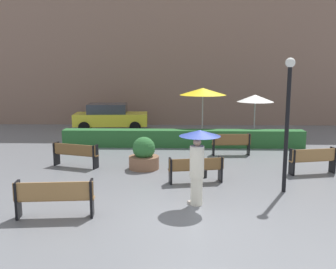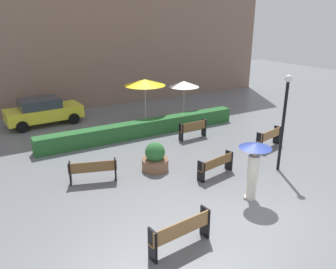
{
  "view_description": "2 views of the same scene",
  "coord_description": "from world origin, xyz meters",
  "px_view_note": "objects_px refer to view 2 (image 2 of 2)",
  "views": [
    {
      "loc": [
        -0.2,
        -9.34,
        3.62
      ],
      "look_at": [
        -0.56,
        3.57,
        1.4
      ],
      "focal_mm": 41.59,
      "sensor_mm": 36.0,
      "label": 1
    },
    {
      "loc": [
        -7.28,
        -6.73,
        5.94
      ],
      "look_at": [
        -0.45,
        5.05,
        1.14
      ],
      "focal_mm": 35.64,
      "sensor_mm": 36.0,
      "label": 2
    }
  ],
  "objects_px": {
    "patio_umbrella_yellow": "(145,82)",
    "parked_car": "(43,111)",
    "patio_umbrella_white": "(184,84)",
    "bench_near_left": "(181,231)",
    "bench_far_left": "(93,170)",
    "pedestrian_with_umbrella": "(254,162)",
    "bench_mid_center": "(216,164)",
    "bench_back_row": "(193,128)",
    "bench_far_right": "(269,137)",
    "planter_pot": "(155,158)",
    "lamp_post": "(284,114)"
  },
  "relations": [
    {
      "from": "pedestrian_with_umbrella",
      "to": "planter_pot",
      "type": "distance_m",
      "value": 4.21
    },
    {
      "from": "bench_mid_center",
      "to": "parked_car",
      "type": "height_order",
      "value": "parked_car"
    },
    {
      "from": "bench_mid_center",
      "to": "planter_pot",
      "type": "xyz_separation_m",
      "value": [
        -1.81,
        1.71,
        0.01
      ]
    },
    {
      "from": "bench_mid_center",
      "to": "planter_pot",
      "type": "relative_size",
      "value": 1.52
    },
    {
      "from": "patio_umbrella_white",
      "to": "parked_car",
      "type": "height_order",
      "value": "patio_umbrella_white"
    },
    {
      "from": "lamp_post",
      "to": "bench_far_left",
      "type": "bearing_deg",
      "value": 158.55
    },
    {
      "from": "bench_far_right",
      "to": "bench_mid_center",
      "type": "height_order",
      "value": "bench_far_right"
    },
    {
      "from": "bench_far_right",
      "to": "pedestrian_with_umbrella",
      "type": "bearing_deg",
      "value": -142.48
    },
    {
      "from": "pedestrian_with_umbrella",
      "to": "lamp_post",
      "type": "height_order",
      "value": "lamp_post"
    },
    {
      "from": "bench_far_left",
      "to": "planter_pot",
      "type": "distance_m",
      "value": 2.57
    },
    {
      "from": "patio_umbrella_white",
      "to": "bench_near_left",
      "type": "bearing_deg",
      "value": -122.96
    },
    {
      "from": "planter_pot",
      "to": "lamp_post",
      "type": "distance_m",
      "value": 5.41
    },
    {
      "from": "bench_back_row",
      "to": "planter_pot",
      "type": "bearing_deg",
      "value": -146.05
    },
    {
      "from": "patio_umbrella_white",
      "to": "parked_car",
      "type": "distance_m",
      "value": 8.44
    },
    {
      "from": "planter_pot",
      "to": "parked_car",
      "type": "xyz_separation_m",
      "value": [
        -2.74,
        8.68,
        0.32
      ]
    },
    {
      "from": "pedestrian_with_umbrella",
      "to": "bench_back_row",
      "type": "bearing_deg",
      "value": 74.43
    },
    {
      "from": "bench_far_left",
      "to": "bench_back_row",
      "type": "relative_size",
      "value": 1.11
    },
    {
      "from": "bench_back_row",
      "to": "parked_car",
      "type": "relative_size",
      "value": 0.38
    },
    {
      "from": "bench_far_left",
      "to": "lamp_post",
      "type": "height_order",
      "value": "lamp_post"
    },
    {
      "from": "planter_pot",
      "to": "parked_car",
      "type": "bearing_deg",
      "value": 107.52
    },
    {
      "from": "bench_far_right",
      "to": "pedestrian_with_umbrella",
      "type": "xyz_separation_m",
      "value": [
        -4.12,
        -3.16,
        0.84
      ]
    },
    {
      "from": "bench_near_left",
      "to": "bench_far_left",
      "type": "xyz_separation_m",
      "value": [
        -0.81,
        4.94,
        -0.03
      ]
    },
    {
      "from": "pedestrian_with_umbrella",
      "to": "parked_car",
      "type": "distance_m",
      "value": 13.21
    },
    {
      "from": "bench_far_left",
      "to": "bench_near_left",
      "type": "bearing_deg",
      "value": -80.65
    },
    {
      "from": "patio_umbrella_white",
      "to": "bench_back_row",
      "type": "bearing_deg",
      "value": -115.14
    },
    {
      "from": "pedestrian_with_umbrella",
      "to": "patio_umbrella_white",
      "type": "distance_m",
      "value": 10.01
    },
    {
      "from": "bench_back_row",
      "to": "patio_umbrella_yellow",
      "type": "xyz_separation_m",
      "value": [
        -1.01,
        3.47,
        1.92
      ]
    },
    {
      "from": "bench_mid_center",
      "to": "pedestrian_with_umbrella",
      "type": "relative_size",
      "value": 0.88
    },
    {
      "from": "patio_umbrella_yellow",
      "to": "parked_car",
      "type": "relative_size",
      "value": 0.61
    },
    {
      "from": "pedestrian_with_umbrella",
      "to": "patio_umbrella_yellow",
      "type": "relative_size",
      "value": 0.77
    },
    {
      "from": "planter_pot",
      "to": "bench_mid_center",
      "type": "bearing_deg",
      "value": -43.43
    },
    {
      "from": "bench_mid_center",
      "to": "bench_far_left",
      "type": "xyz_separation_m",
      "value": [
        -4.37,
        1.89,
        0.04
      ]
    },
    {
      "from": "bench_mid_center",
      "to": "patio_umbrella_white",
      "type": "relative_size",
      "value": 0.77
    },
    {
      "from": "planter_pot",
      "to": "lamp_post",
      "type": "relative_size",
      "value": 0.3
    },
    {
      "from": "bench_mid_center",
      "to": "patio_umbrella_white",
      "type": "xyz_separation_m",
      "value": [
        3.24,
        7.43,
        1.64
      ]
    },
    {
      "from": "pedestrian_with_umbrella",
      "to": "parked_car",
      "type": "xyz_separation_m",
      "value": [
        -4.52,
        12.4,
        -0.55
      ]
    },
    {
      "from": "pedestrian_with_umbrella",
      "to": "bench_mid_center",
      "type": "bearing_deg",
      "value": 88.99
    },
    {
      "from": "bench_far_left",
      "to": "patio_umbrella_white",
      "type": "xyz_separation_m",
      "value": [
        7.61,
        5.54,
        1.6
      ]
    },
    {
      "from": "bench_back_row",
      "to": "parked_car",
      "type": "distance_m",
      "value": 8.88
    },
    {
      "from": "bench_far_right",
      "to": "bench_mid_center",
      "type": "bearing_deg",
      "value": -164.15
    },
    {
      "from": "bench_far_left",
      "to": "bench_back_row",
      "type": "distance_m",
      "value": 6.39
    },
    {
      "from": "patio_umbrella_yellow",
      "to": "patio_umbrella_white",
      "type": "relative_size",
      "value": 1.14
    },
    {
      "from": "bench_far_right",
      "to": "planter_pot",
      "type": "height_order",
      "value": "planter_pot"
    },
    {
      "from": "lamp_post",
      "to": "patio_umbrella_yellow",
      "type": "relative_size",
      "value": 1.48
    },
    {
      "from": "pedestrian_with_umbrella",
      "to": "bench_far_left",
      "type": "bearing_deg",
      "value": 138.07
    },
    {
      "from": "bench_near_left",
      "to": "lamp_post",
      "type": "xyz_separation_m",
      "value": [
        6.12,
        2.22,
        1.85
      ]
    },
    {
      "from": "pedestrian_with_umbrella",
      "to": "patio_umbrella_white",
      "type": "bearing_deg",
      "value": 70.86
    },
    {
      "from": "planter_pot",
      "to": "bench_far_right",
      "type": "bearing_deg",
      "value": -5.38
    },
    {
      "from": "lamp_post",
      "to": "parked_car",
      "type": "bearing_deg",
      "value": 122.37
    },
    {
      "from": "bench_near_left",
      "to": "bench_back_row",
      "type": "height_order",
      "value": "bench_near_left"
    }
  ]
}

